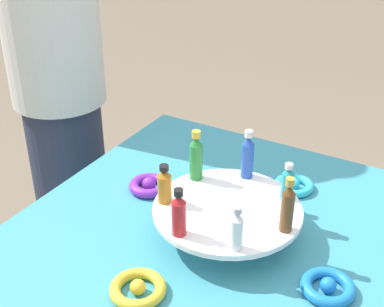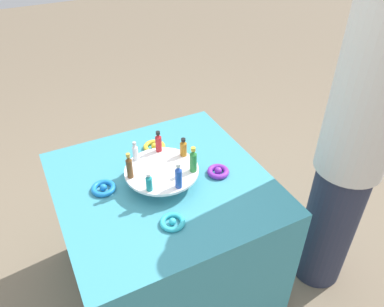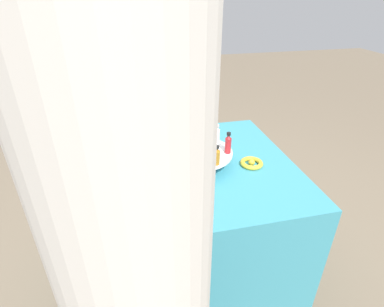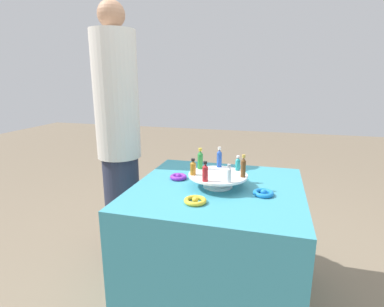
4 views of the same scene
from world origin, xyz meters
name	(u,v)px [view 2 (image 2 of 4)]	position (x,y,z in m)	size (l,w,h in m)	color
ground_plane	(169,278)	(0.00, 0.00, 0.00)	(12.00, 12.00, 0.00)	#756651
party_table	(166,235)	(0.00, 0.00, 0.36)	(0.92, 0.92, 0.72)	teal
display_stand	(162,173)	(0.00, 0.00, 0.77)	(0.32, 0.32, 0.07)	white
bottle_brown	(129,166)	(-0.14, 0.01, 0.85)	(0.03, 0.03, 0.12)	brown
bottle_teal	(149,182)	(-0.10, -0.10, 0.83)	(0.03, 0.03, 0.09)	teal
bottle_blue	(179,176)	(0.02, -0.14, 0.84)	(0.03, 0.03, 0.12)	#234CAD
bottle_green	(193,160)	(0.12, -0.07, 0.85)	(0.03, 0.03, 0.12)	#288438
bottle_amber	(183,148)	(0.13, 0.05, 0.83)	(0.03, 0.03, 0.09)	#AD6B19
bottle_red	(158,142)	(0.04, 0.13, 0.84)	(0.03, 0.03, 0.10)	#B21E23
bottle_clear	(135,152)	(-0.08, 0.12, 0.83)	(0.03, 0.03, 0.09)	silver
ribbon_bow_purple	(218,171)	(0.25, -0.06, 0.73)	(0.10, 0.10, 0.03)	purple
ribbon_bow_gold	(154,147)	(0.06, 0.25, 0.73)	(0.11, 0.11, 0.03)	gold
ribbon_bow_blue	(103,188)	(-0.25, 0.06, 0.73)	(0.11, 0.11, 0.03)	blue
ribbon_bow_teal	(173,222)	(-0.06, -0.25, 0.73)	(0.10, 0.10, 0.03)	#2DB7CC
person_figure	(356,140)	(0.78, -0.32, 0.90)	(0.30, 0.30, 1.79)	#282D42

